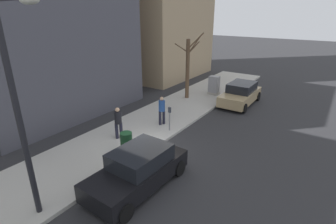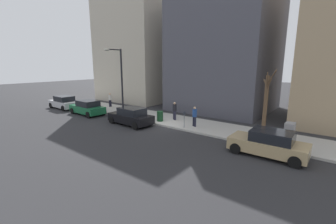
{
  "view_description": "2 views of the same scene",
  "coord_description": "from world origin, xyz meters",
  "px_view_note": "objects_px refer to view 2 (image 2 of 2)",
  "views": [
    {
      "loc": [
        -6.78,
        8.56,
        6.29
      ],
      "look_at": [
        0.71,
        -2.5,
        1.1
      ],
      "focal_mm": 28.0,
      "sensor_mm": 36.0,
      "label": 1
    },
    {
      "loc": [
        -14.26,
        -12.08,
        5.17
      ],
      "look_at": [
        0.41,
        -0.63,
        1.24
      ],
      "focal_mm": 24.0,
      "sensor_mm": 36.0,
      "label": 2
    }
  ],
  "objects_px": {
    "parked_car_green": "(87,108)",
    "bare_tree": "(266,103)",
    "parking_meter": "(184,118)",
    "streetlamp": "(120,77)",
    "parked_car_silver": "(64,102)",
    "pedestrian_near_meter": "(195,115)",
    "utility_box": "(289,134)",
    "trash_bin": "(160,116)",
    "parked_car_tan": "(269,144)",
    "parked_car_black": "(131,116)",
    "pedestrian_far_corner": "(110,99)",
    "office_tower_right": "(144,48)",
    "pedestrian_midblock": "(175,110)",
    "office_block_center": "(226,48)"
  },
  "relations": [
    {
      "from": "parked_car_green",
      "to": "pedestrian_midblock",
      "type": "distance_m",
      "value": 9.56
    },
    {
      "from": "bare_tree",
      "to": "trash_bin",
      "type": "relative_size",
      "value": 5.25
    },
    {
      "from": "parked_car_silver",
      "to": "pedestrian_far_corner",
      "type": "height_order",
      "value": "pedestrian_far_corner"
    },
    {
      "from": "parked_car_green",
      "to": "pedestrian_midblock",
      "type": "relative_size",
      "value": 2.56
    },
    {
      "from": "bare_tree",
      "to": "pedestrian_far_corner",
      "type": "bearing_deg",
      "value": 89.79
    },
    {
      "from": "utility_box",
      "to": "office_tower_right",
      "type": "bearing_deg",
      "value": 66.55
    },
    {
      "from": "pedestrian_midblock",
      "to": "office_block_center",
      "type": "height_order",
      "value": "office_block_center"
    },
    {
      "from": "streetlamp",
      "to": "pedestrian_near_meter",
      "type": "relative_size",
      "value": 3.92
    },
    {
      "from": "parked_car_green",
      "to": "utility_box",
      "type": "xyz_separation_m",
      "value": [
        2.49,
        -18.65,
        0.11
      ]
    },
    {
      "from": "parked_car_black",
      "to": "office_block_center",
      "type": "height_order",
      "value": "office_block_center"
    },
    {
      "from": "parking_meter",
      "to": "pedestrian_near_meter",
      "type": "height_order",
      "value": "pedestrian_near_meter"
    },
    {
      "from": "parking_meter",
      "to": "pedestrian_far_corner",
      "type": "xyz_separation_m",
      "value": [
        2.19,
        12.3,
        0.11
      ]
    },
    {
      "from": "parked_car_green",
      "to": "parked_car_black",
      "type": "bearing_deg",
      "value": -88.34
    },
    {
      "from": "pedestrian_near_meter",
      "to": "parking_meter",
      "type": "bearing_deg",
      "value": 85.91
    },
    {
      "from": "parked_car_black",
      "to": "pedestrian_far_corner",
      "type": "distance_m",
      "value": 8.66
    },
    {
      "from": "parked_car_silver",
      "to": "trash_bin",
      "type": "bearing_deg",
      "value": -80.79
    },
    {
      "from": "parked_car_green",
      "to": "parked_car_silver",
      "type": "height_order",
      "value": "same"
    },
    {
      "from": "parking_meter",
      "to": "utility_box",
      "type": "xyz_separation_m",
      "value": [
        0.85,
        -7.48,
        -0.13
      ]
    },
    {
      "from": "trash_bin",
      "to": "parked_car_tan",
      "type": "bearing_deg",
      "value": -101.33
    },
    {
      "from": "parked_car_silver",
      "to": "streetlamp",
      "type": "height_order",
      "value": "streetlamp"
    },
    {
      "from": "utility_box",
      "to": "pedestrian_near_meter",
      "type": "height_order",
      "value": "pedestrian_near_meter"
    },
    {
      "from": "utility_box",
      "to": "pedestrian_near_meter",
      "type": "bearing_deg",
      "value": 90.15
    },
    {
      "from": "utility_box",
      "to": "pedestrian_midblock",
      "type": "xyz_separation_m",
      "value": [
        0.8,
        9.67,
        0.24
      ]
    },
    {
      "from": "parked_car_black",
      "to": "utility_box",
      "type": "relative_size",
      "value": 2.98
    },
    {
      "from": "streetlamp",
      "to": "pedestrian_near_meter",
      "type": "bearing_deg",
      "value": -82.88
    },
    {
      "from": "office_block_center",
      "to": "bare_tree",
      "type": "bearing_deg",
      "value": -139.68
    },
    {
      "from": "parked_car_tan",
      "to": "trash_bin",
      "type": "xyz_separation_m",
      "value": [
        1.96,
        9.79,
        -0.14
      ]
    },
    {
      "from": "parked_car_silver",
      "to": "office_block_center",
      "type": "height_order",
      "value": "office_block_center"
    },
    {
      "from": "pedestrian_near_meter",
      "to": "parked_car_silver",
      "type": "bearing_deg",
      "value": 32.51
    },
    {
      "from": "parking_meter",
      "to": "office_tower_right",
      "type": "bearing_deg",
      "value": 54.27
    },
    {
      "from": "pedestrian_midblock",
      "to": "office_block_center",
      "type": "bearing_deg",
      "value": 108.8
    },
    {
      "from": "parked_car_tan",
      "to": "parked_car_black",
      "type": "relative_size",
      "value": 0.99
    },
    {
      "from": "pedestrian_near_meter",
      "to": "office_block_center",
      "type": "bearing_deg",
      "value": -54.82
    },
    {
      "from": "parking_meter",
      "to": "parked_car_black",
      "type": "bearing_deg",
      "value": 109.71
    },
    {
      "from": "utility_box",
      "to": "office_block_center",
      "type": "height_order",
      "value": "office_block_center"
    },
    {
      "from": "parked_car_green",
      "to": "utility_box",
      "type": "relative_size",
      "value": 2.97
    },
    {
      "from": "parked_car_black",
      "to": "office_tower_right",
      "type": "distance_m",
      "value": 16.92
    },
    {
      "from": "parked_car_tan",
      "to": "parked_car_green",
      "type": "bearing_deg",
      "value": 90.05
    },
    {
      "from": "pedestrian_near_meter",
      "to": "streetlamp",
      "type": "bearing_deg",
      "value": 31.84
    },
    {
      "from": "parked_car_green",
      "to": "streetlamp",
      "type": "relative_size",
      "value": 0.65
    },
    {
      "from": "parking_meter",
      "to": "streetlamp",
      "type": "relative_size",
      "value": 0.21
    },
    {
      "from": "parked_car_green",
      "to": "bare_tree",
      "type": "distance_m",
      "value": 17.24
    },
    {
      "from": "pedestrian_far_corner",
      "to": "parked_car_silver",
      "type": "bearing_deg",
      "value": -62.56
    },
    {
      "from": "parking_meter",
      "to": "pedestrian_far_corner",
      "type": "bearing_deg",
      "value": 79.89
    },
    {
      "from": "trash_bin",
      "to": "pedestrian_far_corner",
      "type": "height_order",
      "value": "pedestrian_far_corner"
    },
    {
      "from": "parked_car_black",
      "to": "trash_bin",
      "type": "distance_m",
      "value": 2.62
    },
    {
      "from": "bare_tree",
      "to": "pedestrian_near_meter",
      "type": "xyz_separation_m",
      "value": [
        -1.3,
        5.11,
        -1.36
      ]
    },
    {
      "from": "parked_car_silver",
      "to": "bare_tree",
      "type": "xyz_separation_m",
      "value": [
        3.6,
        -21.94,
        1.71
      ]
    },
    {
      "from": "utility_box",
      "to": "pedestrian_midblock",
      "type": "relative_size",
      "value": 0.86
    },
    {
      "from": "streetlamp",
      "to": "pedestrian_midblock",
      "type": "height_order",
      "value": "streetlamp"
    }
  ]
}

